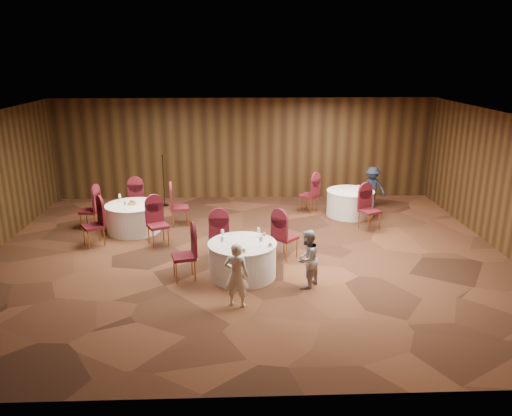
{
  "coord_description": "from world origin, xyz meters",
  "views": [
    {
      "loc": [
        -0.21,
        -10.76,
        4.48
      ],
      "look_at": [
        0.2,
        0.2,
        1.1
      ],
      "focal_mm": 35.0,
      "sensor_mm": 36.0,
      "label": 1
    }
  ],
  "objects_px": {
    "table_left": "(133,218)",
    "woman_a": "(237,275)",
    "table_right": "(350,203)",
    "table_main": "(242,259)",
    "man_c": "(372,187)",
    "mic_stand": "(164,191)",
    "woman_b": "(307,259)"
  },
  "relations": [
    {
      "from": "woman_a",
      "to": "mic_stand",
      "type": "bearing_deg",
      "value": -57.61
    },
    {
      "from": "table_right",
      "to": "woman_a",
      "type": "height_order",
      "value": "woman_a"
    },
    {
      "from": "woman_b",
      "to": "man_c",
      "type": "relative_size",
      "value": 0.95
    },
    {
      "from": "table_right",
      "to": "mic_stand",
      "type": "xyz_separation_m",
      "value": [
        -5.51,
        1.2,
        0.09
      ]
    },
    {
      "from": "woman_a",
      "to": "woman_b",
      "type": "height_order",
      "value": "woman_a"
    },
    {
      "from": "man_c",
      "to": "woman_b",
      "type": "bearing_deg",
      "value": -90.42
    },
    {
      "from": "table_main",
      "to": "woman_b",
      "type": "distance_m",
      "value": 1.42
    },
    {
      "from": "table_left",
      "to": "mic_stand",
      "type": "height_order",
      "value": "mic_stand"
    },
    {
      "from": "mic_stand",
      "to": "man_c",
      "type": "height_order",
      "value": "mic_stand"
    },
    {
      "from": "table_main",
      "to": "woman_b",
      "type": "bearing_deg",
      "value": -23.86
    },
    {
      "from": "mic_stand",
      "to": "man_c",
      "type": "bearing_deg",
      "value": -4.0
    },
    {
      "from": "table_main",
      "to": "table_left",
      "type": "relative_size",
      "value": 1.02
    },
    {
      "from": "table_main",
      "to": "woman_b",
      "type": "relative_size",
      "value": 1.2
    },
    {
      "from": "man_c",
      "to": "mic_stand",
      "type": "bearing_deg",
      "value": -157.58
    },
    {
      "from": "table_left",
      "to": "man_c",
      "type": "height_order",
      "value": "man_c"
    },
    {
      "from": "table_left",
      "to": "woman_a",
      "type": "xyz_separation_m",
      "value": [
        2.72,
        -4.2,
        0.25
      ]
    },
    {
      "from": "table_right",
      "to": "man_c",
      "type": "relative_size",
      "value": 1.08
    },
    {
      "from": "table_left",
      "to": "woman_b",
      "type": "bearing_deg",
      "value": -40.02
    },
    {
      "from": "table_left",
      "to": "woman_a",
      "type": "distance_m",
      "value": 5.01
    },
    {
      "from": "table_right",
      "to": "mic_stand",
      "type": "relative_size",
      "value": 0.86
    },
    {
      "from": "table_main",
      "to": "table_left",
      "type": "height_order",
      "value": "same"
    },
    {
      "from": "table_left",
      "to": "table_right",
      "type": "xyz_separation_m",
      "value": [
        6.0,
        1.15,
        -0.0
      ]
    },
    {
      "from": "table_main",
      "to": "table_right",
      "type": "bearing_deg",
      "value": 51.93
    },
    {
      "from": "mic_stand",
      "to": "woman_b",
      "type": "xyz_separation_m",
      "value": [
        3.63,
        -5.8,
        0.14
      ]
    },
    {
      "from": "table_right",
      "to": "man_c",
      "type": "distance_m",
      "value": 1.15
    },
    {
      "from": "table_left",
      "to": "woman_b",
      "type": "xyz_separation_m",
      "value": [
        4.11,
        -3.45,
        0.23
      ]
    },
    {
      "from": "table_right",
      "to": "table_main",
      "type": "bearing_deg",
      "value": -128.07
    },
    {
      "from": "table_main",
      "to": "mic_stand",
      "type": "bearing_deg",
      "value": 114.15
    },
    {
      "from": "table_right",
      "to": "woman_b",
      "type": "bearing_deg",
      "value": -112.25
    },
    {
      "from": "table_left",
      "to": "man_c",
      "type": "relative_size",
      "value": 1.12
    },
    {
      "from": "table_left",
      "to": "mic_stand",
      "type": "relative_size",
      "value": 0.89
    },
    {
      "from": "table_main",
      "to": "man_c",
      "type": "relative_size",
      "value": 1.14
    }
  ]
}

